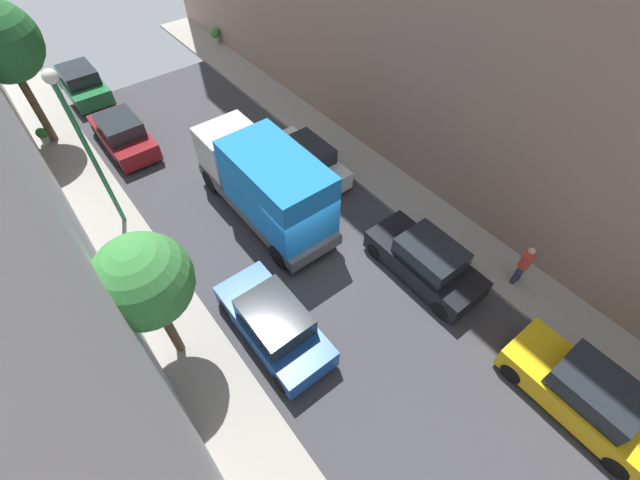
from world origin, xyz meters
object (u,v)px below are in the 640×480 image
parked_car_right_1 (585,394)px  potted_plant_1 (43,135)px  parked_car_left_2 (123,134)px  parked_car_right_2 (426,261)px  potted_plant_0 (215,34)px  lamp_post (80,134)px  parked_car_left_3 (82,83)px  delivery_truck (265,183)px  pedestrian (524,264)px  parked_car_right_3 (306,160)px  parked_car_left_1 (274,323)px  street_tree_0 (144,282)px

parked_car_right_1 → potted_plant_1: size_ratio=5.55×
parked_car_left_2 → parked_car_right_2: size_ratio=1.00×
potted_plant_0 → lamp_post: lamp_post is taller
parked_car_left_3 → delivery_truck: (2.70, -13.52, 1.07)m
delivery_truck → pedestrian: (4.87, -7.85, -0.71)m
delivery_truck → parked_car_right_2: bearing=-64.3°
parked_car_left_2 → parked_car_left_3: bearing=90.0°
parked_car_left_2 → lamp_post: bearing=-112.6°
pedestrian → potted_plant_1: 20.95m
parked_car_right_1 → pedestrian: 4.15m
potted_plant_0 → potted_plant_1: bearing=-159.5°
parked_car_right_3 → parked_car_left_1: bearing=-133.9°
parked_car_left_2 → potted_plant_0: bearing=38.6°
delivery_truck → potted_plant_1: (-5.57, 10.30, -1.22)m
lamp_post → parked_car_right_2: bearing=-50.5°
lamp_post → pedestrian: bearing=-49.6°
parked_car_right_3 → potted_plant_1: bearing=132.3°
parked_car_left_1 → parked_car_right_2: size_ratio=1.00×
parked_car_right_1 → potted_plant_0: parked_car_right_1 is taller
delivery_truck → potted_plant_0: (5.70, 14.52, -1.13)m
parked_car_left_3 → parked_car_right_3: (5.40, -12.32, 0.00)m
pedestrian → potted_plant_0: bearing=87.9°
parked_car_left_1 → potted_plant_1: (-2.87, 14.71, -0.15)m
pedestrian → potted_plant_0: (0.83, 22.37, -0.42)m
parked_car_left_3 → delivery_truck: delivery_truck is taller
parked_car_left_3 → parked_car_right_2: 19.89m
parked_car_right_2 → potted_plant_0: bearing=81.5°
parked_car_left_3 → potted_plant_1: (-2.87, -3.22, -0.15)m
parked_car_right_2 → street_tree_0: 8.88m
street_tree_0 → delivery_truck: bearing=30.2°
parked_car_left_2 → potted_plant_1: size_ratio=5.55×
parked_car_left_1 → parked_car_right_3: 7.79m
parked_car_left_1 → parked_car_left_2: (0.00, 12.22, 0.00)m
parked_car_right_2 → potted_plant_1: 17.94m
parked_car_right_2 → delivery_truck: size_ratio=0.64×
pedestrian → parked_car_left_1: bearing=155.5°
parked_car_left_2 → street_tree_0: street_tree_0 is taller
delivery_truck → pedestrian: size_ratio=3.84×
delivery_truck → street_tree_0: bearing=-149.8°
parked_car_right_2 → parked_car_right_3: (0.00, 6.82, 0.00)m
parked_car_left_2 → parked_car_left_3: size_ratio=1.00×
parked_car_right_3 → potted_plant_0: 13.65m
delivery_truck → parked_car_left_2: bearing=109.1°
parked_car_right_2 → potted_plant_1: (-8.27, 15.92, -0.15)m
delivery_truck → lamp_post: lamp_post is taller
potted_plant_1 → potted_plant_0: bearing=20.5°
parked_car_left_2 → street_tree_0: bearing=-103.3°
parked_car_right_1 → pedestrian: size_ratio=2.44×
potted_plant_1 → lamp_post: 7.95m
street_tree_0 → lamp_post: lamp_post is taller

